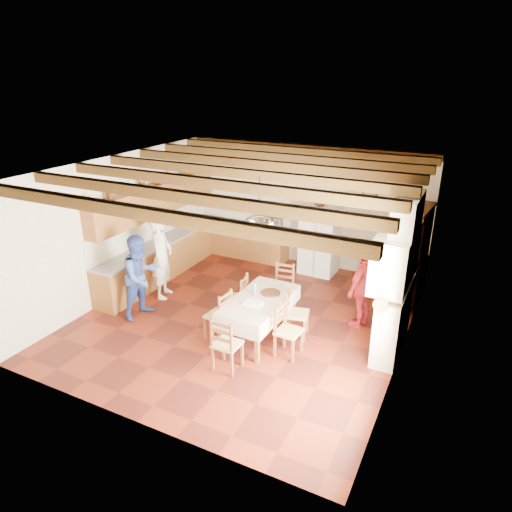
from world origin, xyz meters
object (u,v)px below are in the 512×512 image
at_px(microwave, 271,222).
at_px(refrigerator, 320,240).
at_px(chair_left_far, 236,298).
at_px(hutch, 412,256).
at_px(chair_left_near, 218,314).
at_px(chair_right_near, 289,331).
at_px(person_woman_red, 364,287).
at_px(person_man, 162,257).
at_px(person_woman_blue, 141,276).
at_px(chair_right_far, 297,313).
at_px(dining_table, 259,303).
at_px(chair_end_near, 227,343).
at_px(chair_end_far, 282,287).

bearing_deg(microwave, refrigerator, -22.01).
bearing_deg(chair_left_far, hutch, 117.68).
bearing_deg(chair_left_near, refrigerator, 174.72).
bearing_deg(refrigerator, hutch, -14.53).
bearing_deg(chair_right_near, person_woman_red, -25.44).
bearing_deg(person_man, person_woman_red, -99.13).
bearing_deg(person_woman_blue, chair_right_far, -67.85).
xyz_separation_m(dining_table, chair_left_near, (-0.64, -0.39, -0.20)).
distance_m(chair_end_near, person_woman_blue, 2.56).
height_order(dining_table, person_woman_red, person_woman_red).
bearing_deg(microwave, dining_table, -84.92).
relative_size(chair_right_far, person_man, 0.52).
xyz_separation_m(chair_left_far, microwave, (-0.67, 3.06, 0.58)).
relative_size(dining_table, chair_right_near, 1.83).
xyz_separation_m(dining_table, person_woman_blue, (-2.42, -0.33, 0.17)).
distance_m(chair_left_near, chair_end_near, 0.98).
relative_size(refrigerator, chair_end_near, 1.74).
bearing_deg(chair_left_near, chair_left_far, -173.62).
relative_size(chair_right_far, person_woman_red, 0.58).
distance_m(person_man, person_woman_blue, 0.88).
height_order(chair_right_far, chair_end_near, same).
distance_m(chair_end_far, person_woman_red, 1.68).
xyz_separation_m(person_woman_red, microwave, (-2.93, 2.19, 0.23)).
height_order(chair_right_near, chair_end_far, same).
distance_m(chair_left_far, person_woman_red, 2.44).
xyz_separation_m(hutch, person_woman_red, (-0.62, -1.39, -0.23)).
relative_size(refrigerator, hutch, 0.80).
relative_size(chair_end_far, microwave, 1.70).
bearing_deg(chair_end_far, dining_table, -92.73).
relative_size(hutch, person_woman_blue, 1.24).
height_order(hutch, chair_end_near, hutch).
xyz_separation_m(dining_table, chair_left_far, (-0.66, 0.33, -0.20)).
height_order(chair_end_far, person_woman_blue, person_woman_blue).
bearing_deg(chair_left_far, person_woman_red, 100.62).
relative_size(hutch, chair_end_far, 2.19).
distance_m(refrigerator, chair_left_near, 3.72).
xyz_separation_m(refrigerator, dining_table, (-0.02, -3.26, -0.16)).
distance_m(chair_right_near, microwave, 4.30).
bearing_deg(person_woman_red, chair_right_near, -10.91).
xyz_separation_m(hutch, chair_right_near, (-1.49, -2.94, -0.57)).
distance_m(chair_left_near, person_woman_red, 2.77).
height_order(refrigerator, person_woman_blue, person_woman_blue).
bearing_deg(chair_right_far, chair_end_far, 26.12).
xyz_separation_m(chair_left_far, person_man, (-1.92, 0.20, 0.44)).
xyz_separation_m(refrigerator, chair_left_far, (-0.68, -2.93, -0.36)).
height_order(chair_right_near, microwave, microwave).
height_order(chair_right_far, person_woman_blue, person_woman_blue).
bearing_deg(chair_end_far, chair_right_far, -56.75).
relative_size(refrigerator, microwave, 2.96).
xyz_separation_m(chair_right_near, chair_end_near, (-0.75, -0.80, 0.00)).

